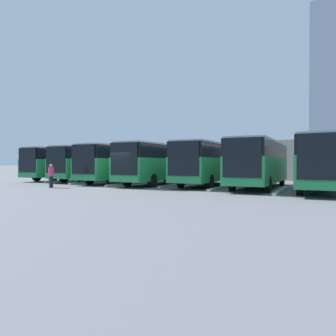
{
  "coord_description": "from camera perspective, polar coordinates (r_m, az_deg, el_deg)",
  "views": [
    {
      "loc": [
        -15.98,
        17.23,
        1.73
      ],
      "look_at": [
        -0.45,
        -5.43,
        1.37
      ],
      "focal_mm": 35.0,
      "sensor_mm": 36.0,
      "label": 1
    }
  ],
  "objects": [
    {
      "name": "ground_plane",
      "position": [
        23.56,
        -8.41,
        -3.47
      ],
      "size": [
        600.0,
        600.0,
        0.0
      ],
      "primitive_type": "plane",
      "color": "slate"
    },
    {
      "name": "bus_0",
      "position": [
        22.52,
        25.36,
        0.98
      ],
      "size": [
        4.03,
        11.14,
        3.32
      ],
      "rotation": [
        0.0,
        0.0,
        0.15
      ],
      "color": "#238447",
      "rests_on": "ground_plane"
    },
    {
      "name": "curb_divider_0",
      "position": [
        21.45,
        19.16,
        -3.71
      ],
      "size": [
        1.15,
        6.26,
        0.15
      ],
      "primitive_type": "cube",
      "rotation": [
        0.0,
        0.0,
        0.15
      ],
      "color": "#B2B2AD",
      "rests_on": "ground_plane"
    },
    {
      "name": "bus_1",
      "position": [
        23.96,
        15.7,
        1.01
      ],
      "size": [
        4.03,
        11.14,
        3.32
      ],
      "rotation": [
        0.0,
        0.0,
        0.15
      ],
      "color": "#238447",
      "rests_on": "ground_plane"
    },
    {
      "name": "curb_divider_1",
      "position": [
        23.3,
        9.56,
        -3.33
      ],
      "size": [
        1.15,
        6.26,
        0.15
      ],
      "primitive_type": "cube",
      "rotation": [
        0.0,
        0.0,
        0.15
      ],
      "color": "#B2B2AD",
      "rests_on": "ground_plane"
    },
    {
      "name": "bus_2",
      "position": [
        26.04,
        7.4,
        1.0
      ],
      "size": [
        4.03,
        11.14,
        3.32
      ],
      "rotation": [
        0.0,
        0.0,
        0.15
      ],
      "color": "#238447",
      "rests_on": "ground_plane"
    },
    {
      "name": "curb_divider_2",
      "position": [
        25.73,
        1.63,
        -2.94
      ],
      "size": [
        1.15,
        6.26,
        0.15
      ],
      "primitive_type": "cube",
      "rotation": [
        0.0,
        0.0,
        0.15
      ],
      "color": "#B2B2AD",
      "rests_on": "ground_plane"
    },
    {
      "name": "bus_3",
      "position": [
        27.32,
        -1.37,
        1.0
      ],
      "size": [
        4.03,
        11.14,
        3.32
      ],
      "rotation": [
        0.0,
        0.0,
        0.15
      ],
      "color": "#238447",
      "rests_on": "ground_plane"
    },
    {
      "name": "curb_divider_3",
      "position": [
        27.4,
        -6.87,
        -2.72
      ],
      "size": [
        1.15,
        6.26,
        0.15
      ],
      "primitive_type": "cube",
      "rotation": [
        0.0,
        0.0,
        0.15
      ],
      "color": "#B2B2AD",
      "rests_on": "ground_plane"
    },
    {
      "name": "bus_4",
      "position": [
        29.93,
        -7.81,
        0.97
      ],
      "size": [
        4.03,
        11.14,
        3.32
      ],
      "rotation": [
        0.0,
        0.0,
        0.15
      ],
      "color": "#238447",
      "rests_on": "ground_plane"
    },
    {
      "name": "curb_divider_4",
      "position": [
        30.29,
        -12.77,
        -2.4
      ],
      "size": [
        1.15,
        6.26,
        0.15
      ],
      "primitive_type": "cube",
      "rotation": [
        0.0,
        0.0,
        0.15
      ],
      "color": "#B2B2AD",
      "rests_on": "ground_plane"
    },
    {
      "name": "bus_5",
      "position": [
        33.29,
        -12.35,
        0.93
      ],
      "size": [
        4.03,
        11.14,
        3.32
      ],
      "rotation": [
        0.0,
        0.0,
        0.15
      ],
      "color": "#238447",
      "rests_on": "ground_plane"
    },
    {
      "name": "curb_divider_5",
      "position": [
        33.84,
        -16.74,
        -2.09
      ],
      "size": [
        1.15,
        6.26,
        0.15
      ],
      "primitive_type": "cube",
      "rotation": [
        0.0,
        0.0,
        0.15
      ],
      "color": "#B2B2AD",
      "rests_on": "ground_plane"
    },
    {
      "name": "bus_6",
      "position": [
        36.41,
        -16.84,
        0.9
      ],
      "size": [
        4.03,
        11.14,
        3.32
      ],
      "rotation": [
        0.0,
        0.0,
        0.15
      ],
      "color": "#238447",
      "rests_on": "ground_plane"
    },
    {
      "name": "pedestrian",
      "position": [
        25.06,
        -19.69,
        -1.15
      ],
      "size": [
        0.52,
        0.52,
        1.71
      ],
      "rotation": [
        0.0,
        0.0,
        5.27
      ],
      "color": "black",
      "rests_on": "ground_plane"
    },
    {
      "name": "station_building",
      "position": [
        44.16,
        13.21,
        1.23
      ],
      "size": [
        27.78,
        16.53,
        4.18
      ],
      "color": "gray",
      "rests_on": "ground_plane"
    },
    {
      "name": "office_tower",
      "position": [
        167.27,
        26.87,
        12.78
      ],
      "size": [
        16.95,
        16.95,
        74.91
      ],
      "color": "#7F8EA3",
      "rests_on": "ground_plane"
    }
  ]
}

